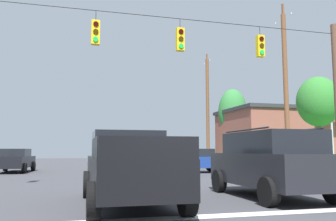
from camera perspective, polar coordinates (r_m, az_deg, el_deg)
stop_bar_stripe at (r=7.88m, az=2.89°, el=-16.85°), size 16.09×0.45×0.01m
lane_dash_0 at (r=13.66m, az=-4.93°, el=-12.39°), size 2.50×0.15×0.01m
lane_dash_1 at (r=20.19m, az=-8.20°, el=-10.41°), size 2.50×0.15×0.01m
lane_dash_2 at (r=26.93m, az=-9.88°, el=-9.36°), size 2.50×0.15×0.01m
overhead_signal_span at (r=13.84m, az=-5.08°, el=4.67°), size 18.86×0.31×7.25m
pickup_truck at (r=9.52m, az=-6.28°, el=-9.17°), size 2.31×5.41×1.95m
suv_black at (r=11.33m, az=16.08°, el=-8.04°), size 2.25×4.82×2.05m
distant_car_oncoming at (r=25.19m, az=-23.51°, el=-7.35°), size 2.28×4.43×1.52m
distant_car_far_parked at (r=22.87m, az=4.40°, el=-8.01°), size 4.32×2.06×1.52m
utility_pole_mid_right at (r=23.36m, az=18.51°, el=3.27°), size 0.29×1.84×10.82m
utility_pole_far_right at (r=34.73m, az=6.42°, el=0.10°), size 0.31×1.56×10.96m
tree_roadside_right at (r=34.25m, az=10.41°, el=-0.31°), size 2.72×2.72×7.26m
tree_roadside_far_right at (r=26.52m, az=23.11°, el=1.27°), size 2.94×2.94×6.51m
roadside_store at (r=35.03m, az=20.07°, el=-4.15°), size 13.51×8.67×5.21m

